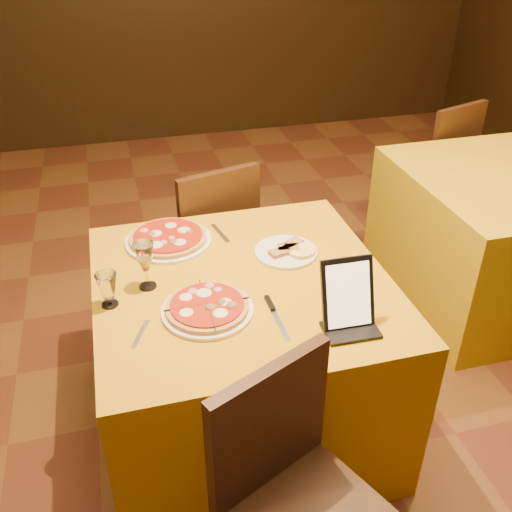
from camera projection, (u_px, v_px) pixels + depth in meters
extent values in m
cube|color=#5E2D19|center=(263.00, 395.00, 2.67)|extent=(6.00, 7.00, 0.01)
cube|color=#BB880C|center=(243.00, 355.00, 2.35)|extent=(1.10, 1.10, 0.75)
cube|color=#BF9C0C|center=(501.00, 236.00, 3.17)|extent=(1.10, 1.10, 0.75)
cylinder|color=white|center=(207.00, 310.00, 1.98)|extent=(0.32, 0.32, 0.01)
cylinder|color=#AD4C23|center=(207.00, 307.00, 1.97)|extent=(0.29, 0.29, 0.02)
cylinder|color=white|center=(168.00, 241.00, 2.38)|extent=(0.36, 0.36, 0.01)
cylinder|color=#AD4C23|center=(168.00, 237.00, 2.37)|extent=(0.32, 0.32, 0.02)
cylinder|color=white|center=(286.00, 252.00, 2.30)|extent=(0.25, 0.25, 0.01)
cylinder|color=olive|center=(286.00, 248.00, 2.29)|extent=(0.16, 0.16, 0.02)
cube|color=black|center=(348.00, 294.00, 1.87)|extent=(0.18, 0.10, 0.23)
cube|color=silver|center=(277.00, 319.00, 1.94)|extent=(0.02, 0.23, 0.01)
cube|color=silver|center=(141.00, 334.00, 1.88)|extent=(0.07, 0.13, 0.01)
cube|color=#BBBAC1|center=(220.00, 233.00, 2.44)|extent=(0.05, 0.17, 0.01)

